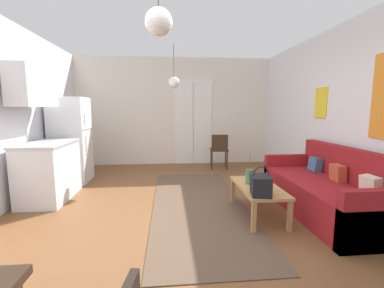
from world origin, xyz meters
The scene contains 13 objects.
ground_plane centered at (0.00, 0.00, -0.05)m, with size 5.50×7.49×0.10m, color brown.
wall_back centered at (0.02, 3.49, 1.35)m, with size 5.10×0.13×2.72m.
wall_right centered at (2.50, 0.00, 1.36)m, with size 0.12×7.09×2.72m.
area_rug centered at (0.27, 0.48, 0.01)m, with size 1.35×3.51×0.01m, color brown.
couch centered at (2.01, 0.01, 0.29)m, with size 0.88×2.03×0.91m.
coffee_table centered at (1.02, 0.03, 0.36)m, with size 0.52×1.04×0.41m.
bamboo_vase centered at (0.93, 0.13, 0.52)m, with size 0.11×0.11×0.42m.
handbag centered at (0.92, -0.33, 0.53)m, with size 0.27×0.33×0.35m.
refrigerator centered at (-2.07, 1.97, 0.83)m, with size 0.67×0.64×1.66m.
kitchen_counter centered at (-2.09, 0.96, 0.77)m, with size 0.64×1.10×2.07m.
accent_chair centered at (1.04, 2.75, 0.49)m, with size 0.46×0.45×0.84m.
pendant_lamp_near centered at (-0.25, -0.70, 2.23)m, with size 0.25×0.25×0.62m.
pendant_lamp_far centered at (-0.04, 2.16, 1.97)m, with size 0.23×0.23×0.87m.
Camera 1 is at (-0.17, -3.19, 1.44)m, focal length 23.95 mm.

